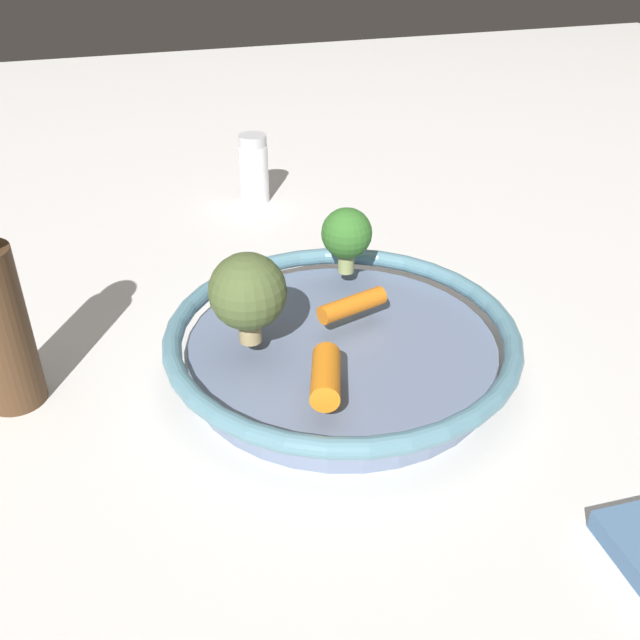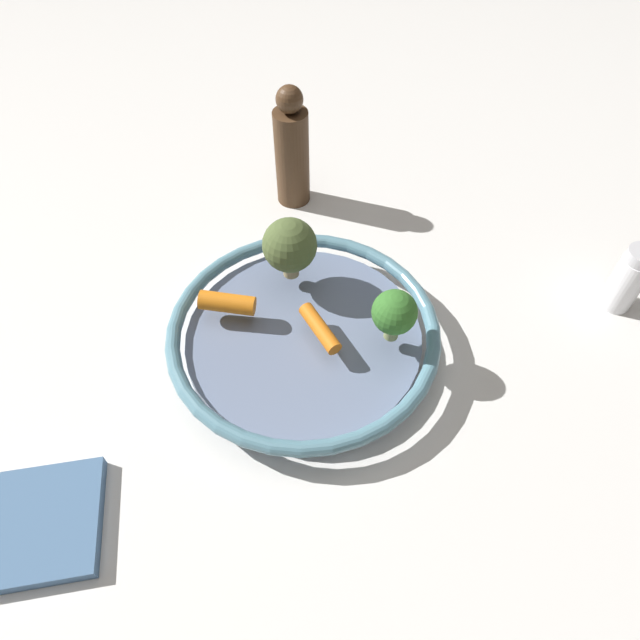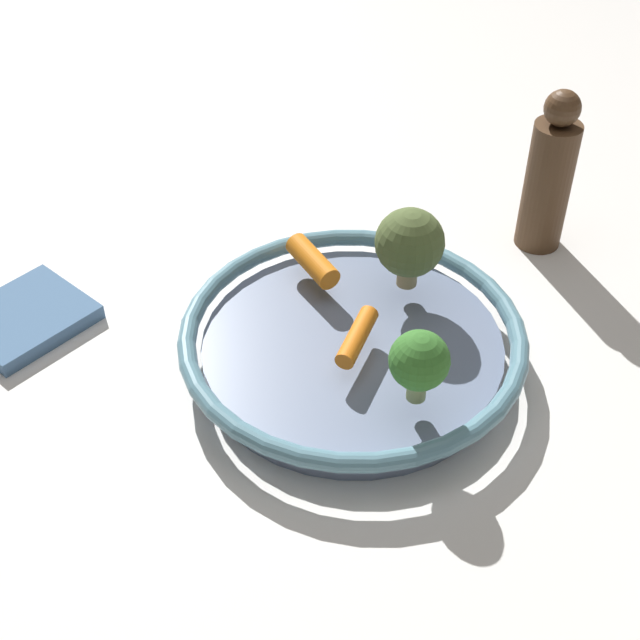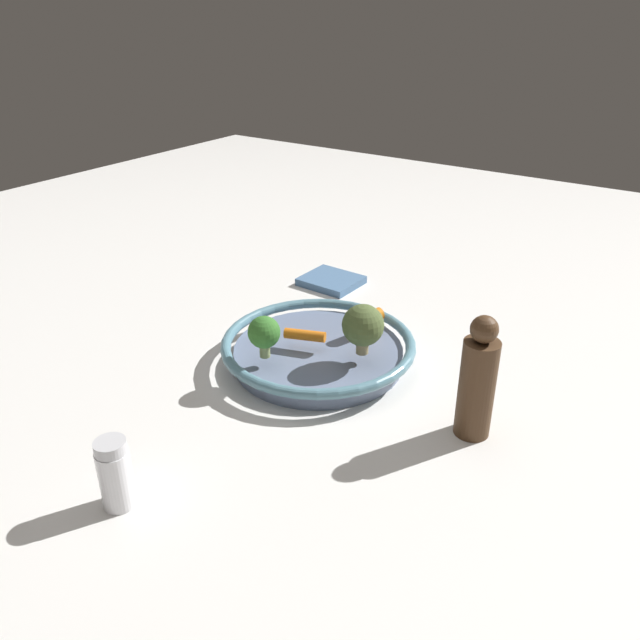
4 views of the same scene
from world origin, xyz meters
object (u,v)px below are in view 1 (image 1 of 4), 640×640
Objects in this scene: baby_carrot_near_rim at (326,376)px; salt_shaker at (254,169)px; broccoli_floret_small at (347,234)px; broccoli_floret_edge at (249,295)px; baby_carrot_right at (352,305)px; serving_bowl at (342,345)px.

baby_carrot_near_rim is 0.45m from salt_shaker.
broccoli_floret_small is (0.07, 0.16, 0.03)m from baby_carrot_near_rim.
broccoli_floret_edge is at bearing 118.28° from baby_carrot_near_rim.
salt_shaker is at bearing 90.86° from baby_carrot_right.
salt_shaker reaches higher than serving_bowl.
serving_bowl is 0.09m from baby_carrot_near_rim.
salt_shaker is at bearing 94.78° from broccoli_floret_small.
broccoli_floret_small is at bearing 69.45° from serving_bowl.
broccoli_floret_edge is (-0.04, 0.07, 0.03)m from baby_carrot_near_rim.
baby_carrot_right is 0.10m from broccoli_floret_edge.
broccoli_floret_edge reaches higher than broccoli_floret_small.
broccoli_floret_small reaches higher than salt_shaker.
baby_carrot_near_rim is 0.10m from baby_carrot_right.
baby_carrot_near_rim reaches higher than serving_bowl.
serving_bowl is 4.72× the size of baby_carrot_right.
baby_carrot_right is at bearing 60.38° from baby_carrot_near_rim.
baby_carrot_near_rim is 0.70× the size of salt_shaker.
broccoli_floret_edge reaches higher than salt_shaker.
baby_carrot_right is 0.36m from salt_shaker.
broccoli_floret_small is 0.14m from broccoli_floret_edge.
baby_carrot_right is 0.08m from broccoli_floret_small.
salt_shaker reaches higher than baby_carrot_near_rim.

